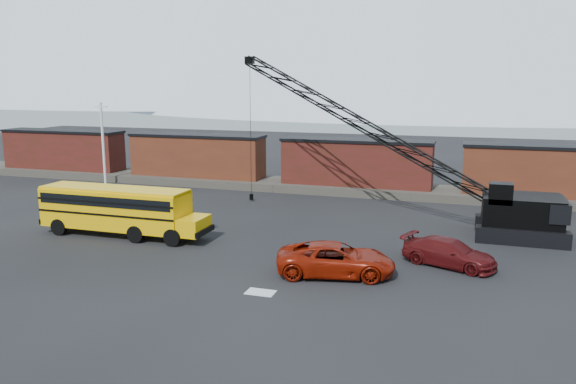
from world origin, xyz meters
name	(u,v)px	position (x,y,z in m)	size (l,w,h in m)	color
ground	(278,266)	(0.00, 0.00, 0.00)	(160.00, 160.00, 0.00)	black
gravel_berm	(356,189)	(0.00, 22.00, 0.35)	(120.00, 5.00, 0.70)	#4C473E
boxcar_west_far	(64,150)	(-32.00, 22.00, 2.76)	(13.70, 3.10, 4.17)	#521817
boxcar_west_near	(197,155)	(-16.00, 22.00, 2.76)	(13.70, 3.10, 4.17)	#481F14
boxcar_mid	(356,162)	(0.00, 22.00, 2.76)	(13.70, 3.10, 4.17)	#521817
boxcar_east_near	(549,171)	(16.00, 22.00, 2.76)	(13.70, 3.10, 4.17)	#481F14
utility_pole	(103,143)	(-24.00, 18.00, 4.15)	(1.40, 0.24, 8.00)	silver
snow_patch	(261,292)	(0.50, -4.00, 0.01)	(1.40, 0.90, 0.02)	silver
school_bus	(120,209)	(-11.83, 2.71, 1.79)	(11.65, 2.65, 3.19)	#E9AD04
red_pickup	(336,259)	(3.37, -0.43, 0.85)	(2.83, 6.13, 1.70)	maroon
maroon_suv	(449,253)	(8.93, 2.94, 0.75)	(2.09, 5.15, 1.50)	#4C0D0F
crawler_crane	(361,124)	(2.06, 12.87, 6.91)	(24.04, 7.99, 12.16)	black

